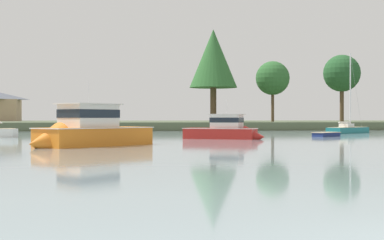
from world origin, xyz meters
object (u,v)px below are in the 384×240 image
Objects in this scene: sailboat_teal at (348,132)px; dinghy_navy at (326,135)px; cruiser_orange at (84,136)px; cruiser_red at (228,133)px.

sailboat_teal is 12.05m from dinghy_navy.
cruiser_orange reaches higher than dinghy_navy.
cruiser_orange is at bearing -144.16° from dinghy_navy.
sailboat_teal reaches higher than dinghy_navy.
cruiser_orange reaches higher than cruiser_red.
cruiser_red is at bearing -138.18° from sailboat_teal.
cruiser_orange is 15.25m from cruiser_red.
cruiser_orange is 1.19× the size of cruiser_red.
dinghy_navy is 11.17m from cruiser_red.
sailboat_teal reaches higher than cruiser_orange.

